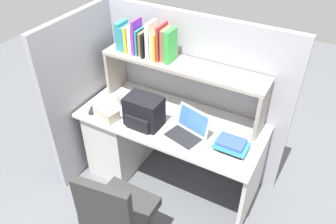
{
  "coord_description": "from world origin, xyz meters",
  "views": [
    {
      "loc": [
        1.07,
        -2.0,
        2.51
      ],
      "look_at": [
        0.0,
        -0.05,
        0.85
      ],
      "focal_mm": 35.98,
      "sensor_mm": 36.0,
      "label": 1
    }
  ],
  "objects_px": {
    "paper_cup": "(115,100)",
    "computer_mouse": "(93,110)",
    "tissue_box": "(107,113)",
    "office_chair": "(118,221)",
    "laptop": "(187,131)",
    "backpack": "(144,112)"
  },
  "relations": [
    {
      "from": "paper_cup",
      "to": "computer_mouse",
      "type": "bearing_deg",
      "value": -120.02
    },
    {
      "from": "computer_mouse",
      "to": "tissue_box",
      "type": "distance_m",
      "value": 0.16
    },
    {
      "from": "computer_mouse",
      "to": "tissue_box",
      "type": "xyz_separation_m",
      "value": [
        0.16,
        -0.01,
        0.03
      ]
    },
    {
      "from": "office_chair",
      "to": "laptop",
      "type": "bearing_deg",
      "value": -111.68
    },
    {
      "from": "laptop",
      "to": "tissue_box",
      "type": "height_order",
      "value": "laptop"
    },
    {
      "from": "backpack",
      "to": "computer_mouse",
      "type": "distance_m",
      "value": 0.5
    },
    {
      "from": "laptop",
      "to": "paper_cup",
      "type": "xyz_separation_m",
      "value": [
        -0.76,
        0.08,
        0.0
      ]
    },
    {
      "from": "laptop",
      "to": "office_chair",
      "type": "distance_m",
      "value": 0.86
    },
    {
      "from": "laptop",
      "to": "paper_cup",
      "type": "height_order",
      "value": "laptop"
    },
    {
      "from": "backpack",
      "to": "office_chair",
      "type": "xyz_separation_m",
      "value": [
        0.2,
        -0.71,
        -0.46
      ]
    },
    {
      "from": "laptop",
      "to": "tissue_box",
      "type": "bearing_deg",
      "value": -170.66
    },
    {
      "from": "computer_mouse",
      "to": "paper_cup",
      "type": "bearing_deg",
      "value": 34.97
    },
    {
      "from": "backpack",
      "to": "computer_mouse",
      "type": "height_order",
      "value": "backpack"
    },
    {
      "from": "tissue_box",
      "to": "paper_cup",
      "type": "bearing_deg",
      "value": 119.12
    },
    {
      "from": "computer_mouse",
      "to": "laptop",
      "type": "bearing_deg",
      "value": -17.95
    },
    {
      "from": "laptop",
      "to": "backpack",
      "type": "height_order",
      "value": "backpack"
    },
    {
      "from": "backpack",
      "to": "computer_mouse",
      "type": "bearing_deg",
      "value": -171.5
    },
    {
      "from": "backpack",
      "to": "tissue_box",
      "type": "xyz_separation_m",
      "value": [
        -0.33,
        -0.08,
        -0.08
      ]
    },
    {
      "from": "tissue_box",
      "to": "office_chair",
      "type": "height_order",
      "value": "office_chair"
    },
    {
      "from": "backpack",
      "to": "paper_cup",
      "type": "bearing_deg",
      "value": 163.02
    },
    {
      "from": "office_chair",
      "to": "computer_mouse",
      "type": "bearing_deg",
      "value": -50.77
    },
    {
      "from": "office_chair",
      "to": "paper_cup",
      "type": "bearing_deg",
      "value": -62.86
    }
  ]
}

